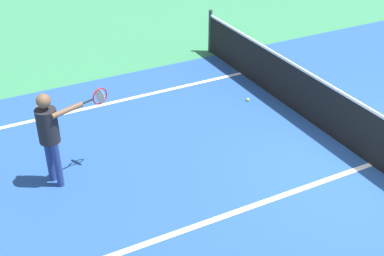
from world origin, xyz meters
The scene contains 6 objects.
ground_plane centered at (0.00, 0.00, 0.00)m, with size 60.00×60.00×0.00m, color #337F51.
court_surface_inbounds centered at (0.00, 0.00, 0.00)m, with size 10.62×24.40×0.00m, color #234C93.
line_center_service centered at (0.00, -3.20, 0.00)m, with size 0.10×6.40×0.01m, color white.
net centered at (0.00, 0.00, 0.49)m, with size 11.28×0.09×1.07m.
player_near centered at (-1.95, -4.81, 0.98)m, with size 0.46×1.18×1.58m.
tennis_ball_near_net centered at (-2.89, -0.60, 0.03)m, with size 0.07×0.07×0.07m, color #CCE033.
Camera 1 is at (4.85, -5.91, 4.93)m, focal length 47.53 mm.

